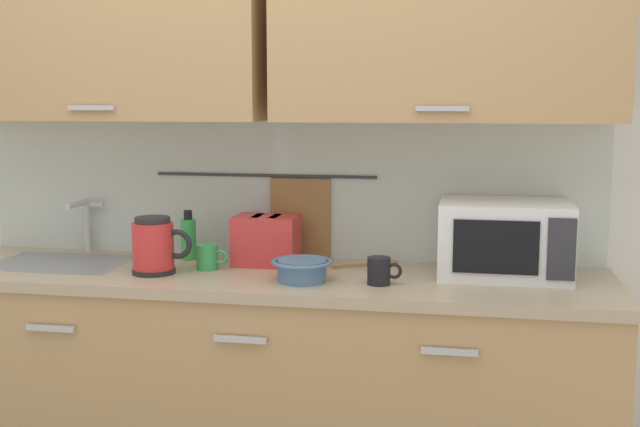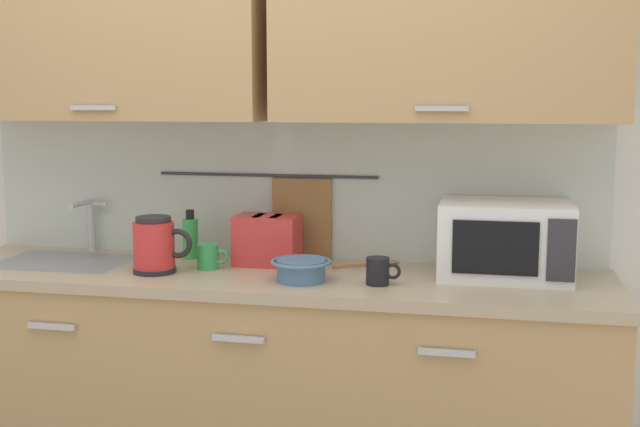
{
  "view_description": "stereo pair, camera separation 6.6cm",
  "coord_description": "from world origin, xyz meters",
  "px_view_note": "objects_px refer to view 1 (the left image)",
  "views": [
    {
      "loc": [
        0.73,
        -2.44,
        1.53
      ],
      "look_at": [
        0.21,
        0.33,
        1.12
      ],
      "focal_mm": 44.06,
      "sensor_mm": 36.0,
      "label": 1
    },
    {
      "loc": [
        0.8,
        -2.42,
        1.53
      ],
      "look_at": [
        0.21,
        0.33,
        1.12
      ],
      "focal_mm": 44.06,
      "sensor_mm": 36.0,
      "label": 2
    }
  ],
  "objects_px": {
    "electric_kettle": "(154,246)",
    "dish_soap_bottle": "(188,238)",
    "mixing_bowl": "(302,269)",
    "wooden_spoon": "(374,264)",
    "microwave": "(504,239)",
    "mug_near_sink": "(208,257)",
    "toaster": "(267,240)",
    "mug_by_kettle": "(380,271)"
  },
  "relations": [
    {
      "from": "mixing_bowl",
      "to": "toaster",
      "type": "relative_size",
      "value": 0.84
    },
    {
      "from": "toaster",
      "to": "mug_near_sink",
      "type": "bearing_deg",
      "value": -145.96
    },
    {
      "from": "mixing_bowl",
      "to": "mug_near_sink",
      "type": "bearing_deg",
      "value": 162.5
    },
    {
      "from": "mug_by_kettle",
      "to": "microwave",
      "type": "bearing_deg",
      "value": 27.45
    },
    {
      "from": "mug_by_kettle",
      "to": "electric_kettle",
      "type": "bearing_deg",
      "value": 178.59
    },
    {
      "from": "electric_kettle",
      "to": "dish_soap_bottle",
      "type": "distance_m",
      "value": 0.27
    },
    {
      "from": "microwave",
      "to": "wooden_spoon",
      "type": "bearing_deg",
      "value": 169.09
    },
    {
      "from": "mug_near_sink",
      "to": "toaster",
      "type": "xyz_separation_m",
      "value": [
        0.19,
        0.13,
        0.05
      ]
    },
    {
      "from": "mug_near_sink",
      "to": "wooden_spoon",
      "type": "distance_m",
      "value": 0.63
    },
    {
      "from": "electric_kettle",
      "to": "mug_near_sink",
      "type": "distance_m",
      "value": 0.2
    },
    {
      "from": "electric_kettle",
      "to": "mug_by_kettle",
      "type": "xyz_separation_m",
      "value": [
        0.83,
        -0.02,
        -0.05
      ]
    },
    {
      "from": "mug_near_sink",
      "to": "mug_by_kettle",
      "type": "xyz_separation_m",
      "value": [
        0.66,
        -0.12,
        0.0
      ]
    },
    {
      "from": "microwave",
      "to": "electric_kettle",
      "type": "height_order",
      "value": "microwave"
    },
    {
      "from": "microwave",
      "to": "toaster",
      "type": "distance_m",
      "value": 0.89
    },
    {
      "from": "electric_kettle",
      "to": "mug_near_sink",
      "type": "bearing_deg",
      "value": 29.96
    },
    {
      "from": "mug_by_kettle",
      "to": "toaster",
      "type": "bearing_deg",
      "value": 151.92
    },
    {
      "from": "microwave",
      "to": "dish_soap_bottle",
      "type": "height_order",
      "value": "microwave"
    },
    {
      "from": "microwave",
      "to": "electric_kettle",
      "type": "xyz_separation_m",
      "value": [
        -1.25,
        -0.2,
        -0.03
      ]
    },
    {
      "from": "mixing_bowl",
      "to": "mug_by_kettle",
      "type": "bearing_deg",
      "value": 0.72
    },
    {
      "from": "mug_near_sink",
      "to": "wooden_spoon",
      "type": "relative_size",
      "value": 0.49
    },
    {
      "from": "microwave",
      "to": "mixing_bowl",
      "type": "distance_m",
      "value": 0.74
    },
    {
      "from": "mug_near_sink",
      "to": "mug_by_kettle",
      "type": "bearing_deg",
      "value": -10.18
    },
    {
      "from": "mug_near_sink",
      "to": "dish_soap_bottle",
      "type": "bearing_deg",
      "value": 128.75
    },
    {
      "from": "mixing_bowl",
      "to": "electric_kettle",
      "type": "bearing_deg",
      "value": 177.54
    },
    {
      "from": "wooden_spoon",
      "to": "mug_near_sink",
      "type": "bearing_deg",
      "value": -162.05
    },
    {
      "from": "mug_near_sink",
      "to": "wooden_spoon",
      "type": "height_order",
      "value": "mug_near_sink"
    },
    {
      "from": "mixing_bowl",
      "to": "toaster",
      "type": "bearing_deg",
      "value": 127.46
    },
    {
      "from": "mug_by_kettle",
      "to": "wooden_spoon",
      "type": "height_order",
      "value": "mug_by_kettle"
    },
    {
      "from": "microwave",
      "to": "toaster",
      "type": "xyz_separation_m",
      "value": [
        -0.89,
        0.03,
        -0.04
      ]
    },
    {
      "from": "electric_kettle",
      "to": "toaster",
      "type": "xyz_separation_m",
      "value": [
        0.36,
        0.23,
        -0.01
      ]
    },
    {
      "from": "electric_kettle",
      "to": "mug_by_kettle",
      "type": "bearing_deg",
      "value": -1.41
    },
    {
      "from": "electric_kettle",
      "to": "mug_near_sink",
      "type": "xyz_separation_m",
      "value": [
        0.17,
        0.1,
        -0.05
      ]
    },
    {
      "from": "mug_by_kettle",
      "to": "mixing_bowl",
      "type": "bearing_deg",
      "value": -179.28
    },
    {
      "from": "microwave",
      "to": "electric_kettle",
      "type": "bearing_deg",
      "value": -170.94
    },
    {
      "from": "microwave",
      "to": "dish_soap_bottle",
      "type": "bearing_deg",
      "value": 176.63
    },
    {
      "from": "electric_kettle",
      "to": "wooden_spoon",
      "type": "relative_size",
      "value": 0.92
    },
    {
      "from": "wooden_spoon",
      "to": "mug_by_kettle",
      "type": "bearing_deg",
      "value": -79.53
    },
    {
      "from": "mug_by_kettle",
      "to": "wooden_spoon",
      "type": "xyz_separation_m",
      "value": [
        -0.06,
        0.31,
        -0.04
      ]
    },
    {
      "from": "mixing_bowl",
      "to": "wooden_spoon",
      "type": "xyz_separation_m",
      "value": [
        0.21,
        0.32,
        -0.04
      ]
    },
    {
      "from": "electric_kettle",
      "to": "mixing_bowl",
      "type": "height_order",
      "value": "electric_kettle"
    },
    {
      "from": "microwave",
      "to": "wooden_spoon",
      "type": "distance_m",
      "value": 0.51
    },
    {
      "from": "mug_near_sink",
      "to": "toaster",
      "type": "distance_m",
      "value": 0.24
    }
  ]
}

